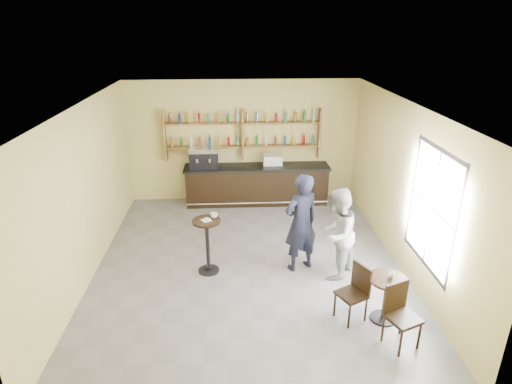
{
  "coord_description": "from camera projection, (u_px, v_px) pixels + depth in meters",
  "views": [
    {
      "loc": [
        -0.26,
        -7.43,
        4.6
      ],
      "look_at": [
        0.2,
        0.8,
        1.25
      ],
      "focal_mm": 30.0,
      "sensor_mm": 36.0,
      "label": 1
    }
  ],
  "objects": [
    {
      "name": "ceiling",
      "position": [
        247.0,
        106.0,
        7.41
      ],
      "size": [
        7.0,
        7.0,
        0.0
      ],
      "primitive_type": "plane",
      "rotation": [
        3.14,
        0.0,
        0.0
      ],
      "color": "white",
      "rests_on": "wall_back"
    },
    {
      "name": "cafe_table",
      "position": [
        385.0,
        299.0,
        6.91
      ],
      "size": [
        0.81,
        0.81,
        0.79
      ],
      "primitive_type": null,
      "rotation": [
        0.0,
        0.0,
        -0.39
      ],
      "color": "black",
      "rests_on": "floor"
    },
    {
      "name": "patron_second",
      "position": [
        337.0,
        234.0,
        7.94
      ],
      "size": [
        1.04,
        1.09,
        1.78
      ],
      "primitive_type": "imported",
      "rotation": [
        0.0,
        0.0,
        -2.17
      ],
      "color": "#AFB0B5",
      "rests_on": "floor"
    },
    {
      "name": "man_main",
      "position": [
        301.0,
        223.0,
        8.14
      ],
      "size": [
        0.85,
        0.73,
        1.98
      ],
      "primitive_type": "imported",
      "rotation": [
        0.0,
        0.0,
        3.56
      ],
      "color": "black",
      "rests_on": "floor"
    },
    {
      "name": "donut",
      "position": [
        207.0,
        219.0,
        7.97
      ],
      "size": [
        0.14,
        0.14,
        0.04
      ],
      "primitive_type": "torus",
      "rotation": [
        0.0,
        0.0,
        -0.28
      ],
      "color": "gold",
      "rests_on": "napkin"
    },
    {
      "name": "liquor_bottles",
      "position": [
        243.0,
        128.0,
        10.99
      ],
      "size": [
        3.68,
        0.1,
        1.0
      ],
      "primitive_type": null,
      "color": "#8C5919",
      "rests_on": "shelf_unit"
    },
    {
      "name": "wall_front",
      "position": [
        259.0,
        308.0,
        4.78
      ],
      "size": [
        7.0,
        0.0,
        7.0
      ],
      "primitive_type": "plane",
      "rotation": [
        -1.57,
        0.0,
        0.0
      ],
      "color": "#D6C879",
      "rests_on": "floor"
    },
    {
      "name": "window_pane",
      "position": [
        432.0,
        209.0,
        7.02
      ],
      "size": [
        0.0,
        2.0,
        2.0
      ],
      "primitive_type": "plane",
      "rotation": [
        1.57,
        0.0,
        -1.57
      ],
      "color": "white",
      "rests_on": "wall_right"
    },
    {
      "name": "chair_west",
      "position": [
        351.0,
        294.0,
        6.89
      ],
      "size": [
        0.56,
        0.56,
        0.96
      ],
      "primitive_type": null,
      "rotation": [
        0.0,
        0.0,
        -1.1
      ],
      "color": "black",
      "rests_on": "floor"
    },
    {
      "name": "napkin",
      "position": [
        206.0,
        220.0,
        7.98
      ],
      "size": [
        0.23,
        0.23,
        0.0
      ],
      "primitive_type": "cube",
      "rotation": [
        0.0,
        0.0,
        0.55
      ],
      "color": "white",
      "rests_on": "pedestal_table"
    },
    {
      "name": "espresso_machine",
      "position": [
        204.0,
        157.0,
        11.0
      ],
      "size": [
        0.75,
        0.49,
        0.52
      ],
      "primitive_type": null,
      "rotation": [
        0.0,
        0.0,
        0.03
      ],
      "color": "black",
      "rests_on": "bar_counter"
    },
    {
      "name": "wall_left",
      "position": [
        85.0,
        194.0,
        7.86
      ],
      "size": [
        0.0,
        7.0,
        7.0
      ],
      "primitive_type": "plane",
      "rotation": [
        1.57,
        0.0,
        1.57
      ],
      "color": "#D6C879",
      "rests_on": "floor"
    },
    {
      "name": "shelf_unit",
      "position": [
        243.0,
        135.0,
        11.05
      ],
      "size": [
        4.0,
        0.26,
        1.4
      ],
      "primitive_type": null,
      "color": "brown",
      "rests_on": "wall_back"
    },
    {
      "name": "window_frame",
      "position": [
        432.0,
        209.0,
        7.02
      ],
      "size": [
        0.04,
        1.7,
        2.1
      ],
      "primitive_type": null,
      "color": "black",
      "rests_on": "wall_right"
    },
    {
      "name": "cup_cafe",
      "position": [
        392.0,
        276.0,
        6.74
      ],
      "size": [
        0.13,
        0.13,
        0.09
      ],
      "primitive_type": "imported",
      "rotation": [
        0.0,
        0.0,
        0.39
      ],
      "color": "white",
      "rests_on": "cafe_table"
    },
    {
      "name": "pedestal_table",
      "position": [
        208.0,
        246.0,
        8.19
      ],
      "size": [
        0.65,
        0.65,
        1.1
      ],
      "primitive_type": null,
      "rotation": [
        0.0,
        0.0,
        -0.23
      ],
      "color": "black",
      "rests_on": "floor"
    },
    {
      "name": "bar_counter",
      "position": [
        257.0,
        184.0,
        11.36
      ],
      "size": [
        3.79,
        0.74,
        1.03
      ],
      "primitive_type": null,
      "color": "black",
      "rests_on": "floor"
    },
    {
      "name": "pastry_case",
      "position": [
        273.0,
        160.0,
        11.13
      ],
      "size": [
        0.52,
        0.42,
        0.3
      ],
      "primitive_type": null,
      "rotation": [
        0.0,
        0.0,
        0.05
      ],
      "color": "silver",
      "rests_on": "bar_counter"
    },
    {
      "name": "wall_right",
      "position": [
        404.0,
        188.0,
        8.17
      ],
      "size": [
        0.0,
        7.0,
        7.0
      ],
      "primitive_type": "plane",
      "rotation": [
        1.57,
        0.0,
        -1.57
      ],
      "color": "#D6C879",
      "rests_on": "floor"
    },
    {
      "name": "chair_south",
      "position": [
        403.0,
        318.0,
        6.31
      ],
      "size": [
        0.57,
        0.57,
        1.0
      ],
      "primitive_type": null,
      "rotation": [
        0.0,
        0.0,
        0.4
      ],
      "color": "black",
      "rests_on": "floor"
    },
    {
      "name": "floor",
      "position": [
        248.0,
        264.0,
        8.62
      ],
      "size": [
        7.0,
        7.0,
        0.0
      ],
      "primitive_type": "plane",
      "color": "slate",
      "rests_on": "ground"
    },
    {
      "name": "wall_back",
      "position": [
        243.0,
        141.0,
        11.25
      ],
      "size": [
        7.0,
        0.0,
        7.0
      ],
      "primitive_type": "plane",
      "rotation": [
        1.57,
        0.0,
        0.0
      ],
      "color": "#D6C879",
      "rests_on": "floor"
    },
    {
      "name": "cup_pedestal",
      "position": [
        214.0,
        215.0,
        8.06
      ],
      "size": [
        0.15,
        0.15,
        0.11
      ],
      "primitive_type": "imported",
      "rotation": [
        0.0,
        0.0,
        0.13
      ],
      "color": "white",
      "rests_on": "pedestal_table"
    }
  ]
}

